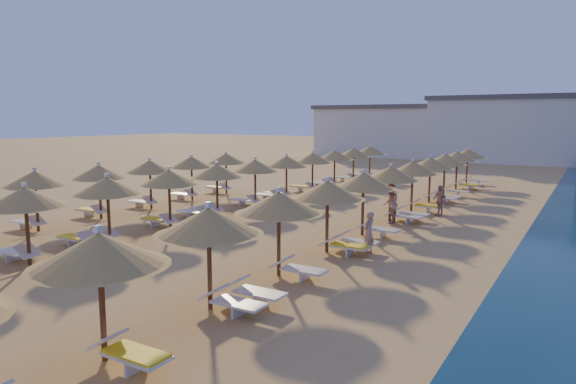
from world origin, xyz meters
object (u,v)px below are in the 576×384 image
Objects in this scene: parasol_row_east at (378,178)px; beachgoer_b at (390,204)px; beachgoer_c at (440,200)px; parasol_row_west at (237,169)px; beachgoer_a at (369,233)px.

parasol_row_east reaches higher than beachgoer_b.
beachgoer_c is 3.30m from beachgoer_b.
beachgoer_b is (0.12, 1.33, -1.32)m from parasol_row_east.
parasol_row_east is 1.00× the size of parasol_row_west.
beachgoer_c is (1.62, 4.27, -1.45)m from parasol_row_east.
parasol_row_east reaches higher than beachgoer_c.
beachgoer_b is at bearing 9.72° from parasol_row_west.
parasol_row_east is 21.38× the size of beachgoer_b.
beachgoer_a is at bearing -1.95° from beachgoer_b.
parasol_row_west is at bearing -119.15° from beachgoer_c.
beachgoer_a is (9.01, -4.33, -1.46)m from parasol_row_west.
parasol_row_west is 25.31× the size of beachgoer_a.
beachgoer_c reaches higher than beachgoer_a.
beachgoer_c is 1.01× the size of beachgoer_a.
parasol_row_west is (-7.64, 0.00, 0.00)m from parasol_row_east.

